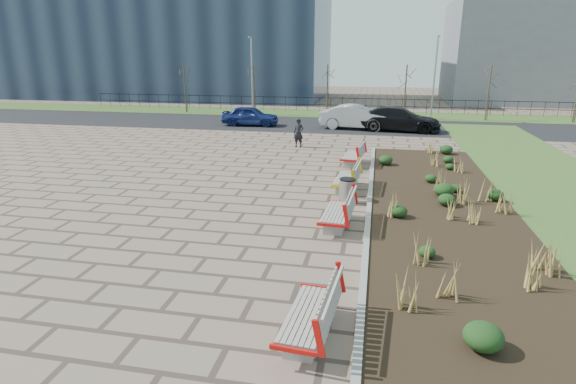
% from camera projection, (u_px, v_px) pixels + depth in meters
% --- Properties ---
extents(ground, '(120.00, 120.00, 0.00)m').
position_uv_depth(ground, '(206.00, 258.00, 11.26)').
color(ground, '#755D50').
rests_on(ground, ground).
extents(planting_bed, '(4.50, 18.00, 0.10)m').
position_uv_depth(planting_bed, '(441.00, 207.00, 14.77)').
color(planting_bed, black).
rests_on(planting_bed, ground).
extents(planting_curb, '(0.16, 18.00, 0.15)m').
position_uv_depth(planting_curb, '(369.00, 202.00, 15.19)').
color(planting_curb, gray).
rests_on(planting_curb, ground).
extents(grass_verge_far, '(80.00, 5.00, 0.04)m').
position_uv_depth(grass_verge_far, '(329.00, 114.00, 37.48)').
color(grass_verge_far, '#33511E').
rests_on(grass_verge_far, ground).
extents(road, '(80.00, 7.00, 0.02)m').
position_uv_depth(road, '(319.00, 125.00, 31.86)').
color(road, black).
rests_on(road, ground).
extents(bench_a, '(1.07, 2.17, 1.00)m').
position_uv_depth(bench_a, '(308.00, 312.00, 8.01)').
color(bench_a, red).
rests_on(bench_a, ground).
extents(bench_b, '(1.03, 2.15, 1.00)m').
position_uv_depth(bench_b, '(337.00, 210.00, 13.14)').
color(bench_b, red).
rests_on(bench_b, ground).
extents(bench_c, '(1.05, 2.16, 1.00)m').
position_uv_depth(bench_c, '(346.00, 177.00, 16.68)').
color(bench_c, yellow).
rests_on(bench_c, ground).
extents(bench_d, '(1.13, 2.19, 1.00)m').
position_uv_depth(bench_d, '(352.00, 154.00, 20.42)').
color(bench_d, red).
rests_on(bench_d, ground).
extents(litter_bin, '(0.53, 0.53, 0.84)m').
position_uv_depth(litter_bin, '(347.00, 191.00, 15.24)').
color(litter_bin, '#B2B2B7').
rests_on(litter_bin, ground).
extents(pedestrian, '(0.62, 0.47, 1.54)m').
position_uv_depth(pedestrian, '(299.00, 133.00, 24.14)').
color(pedestrian, black).
rests_on(pedestrian, ground).
extents(car_blue, '(4.00, 1.73, 1.34)m').
position_uv_depth(car_blue, '(250.00, 116.00, 31.30)').
color(car_blue, navy).
rests_on(car_blue, road).
extents(car_silver, '(4.95, 2.19, 1.58)m').
position_uv_depth(car_silver, '(357.00, 117.00, 29.81)').
color(car_silver, '#999BA0').
rests_on(car_silver, road).
extents(car_black, '(5.49, 2.66, 1.54)m').
position_uv_depth(car_black, '(399.00, 119.00, 29.15)').
color(car_black, black).
rests_on(car_black, road).
extents(tree_a, '(1.40, 1.40, 4.00)m').
position_uv_depth(tree_a, '(185.00, 88.00, 37.70)').
color(tree_a, '#4C3D2D').
rests_on(tree_a, grass_verge_far).
extents(tree_b, '(1.40, 1.40, 4.00)m').
position_uv_depth(tree_b, '(254.00, 89.00, 36.58)').
color(tree_b, '#4C3D2D').
rests_on(tree_b, grass_verge_far).
extents(tree_c, '(1.40, 1.40, 4.00)m').
position_uv_depth(tree_c, '(327.00, 91.00, 35.47)').
color(tree_c, '#4C3D2D').
rests_on(tree_c, grass_verge_far).
extents(tree_d, '(1.40, 1.40, 4.00)m').
position_uv_depth(tree_d, '(405.00, 92.00, 34.36)').
color(tree_d, '#4C3D2D').
rests_on(tree_d, grass_verge_far).
extents(tree_e, '(1.40, 1.40, 4.00)m').
position_uv_depth(tree_e, '(488.00, 93.00, 33.24)').
color(tree_e, '#4C3D2D').
rests_on(tree_e, grass_verge_far).
extents(lamp_west, '(0.24, 0.60, 6.00)m').
position_uv_depth(lamp_west, '(252.00, 77.00, 35.82)').
color(lamp_west, gray).
rests_on(lamp_west, grass_verge_far).
extents(lamp_east, '(0.24, 0.60, 6.00)m').
position_uv_depth(lamp_east, '(434.00, 79.00, 33.22)').
color(lamp_east, gray).
rests_on(lamp_east, grass_verge_far).
extents(railing_fence, '(44.00, 0.10, 1.20)m').
position_uv_depth(railing_fence, '(331.00, 104.00, 38.70)').
color(railing_fence, black).
rests_on(railing_fence, grass_verge_far).
extents(building_glass, '(40.00, 14.00, 15.00)m').
position_uv_depth(building_glass, '(148.00, 28.00, 50.57)').
color(building_glass, '#192338').
rests_on(building_glass, ground).
extents(building_grey, '(18.00, 12.00, 10.00)m').
position_uv_depth(building_grey, '(542.00, 52.00, 45.39)').
color(building_grey, slate).
rests_on(building_grey, ground).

